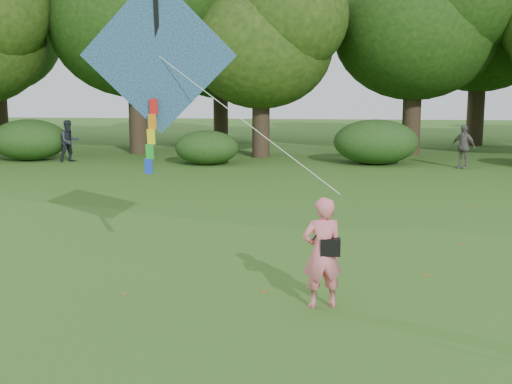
# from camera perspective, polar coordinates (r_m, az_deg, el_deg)

# --- Properties ---
(ground) EXTENTS (100.00, 100.00, 0.00)m
(ground) POSITION_cam_1_polar(r_m,az_deg,el_deg) (9.78, 1.55, -10.76)
(ground) COLOR #265114
(ground) RESTS_ON ground
(man_kite_flyer) EXTENTS (0.72, 0.57, 1.72)m
(man_kite_flyer) POSITION_cam_1_polar(r_m,az_deg,el_deg) (9.86, 5.91, -5.39)
(man_kite_flyer) COLOR #EE707F
(man_kite_flyer) RESTS_ON ground
(bystander_left) EXTENTS (1.09, 1.09, 1.79)m
(bystander_left) POSITION_cam_1_polar(r_m,az_deg,el_deg) (28.73, -16.27, 4.36)
(bystander_left) COLOR #242830
(bystander_left) RESTS_ON ground
(bystander_right) EXTENTS (1.06, 0.98, 1.74)m
(bystander_right) POSITION_cam_1_polar(r_m,az_deg,el_deg) (26.78, 17.93, 3.86)
(bystander_right) COLOR #69615E
(bystander_right) RESTS_ON ground
(crossbody_bag) EXTENTS (0.43, 0.20, 0.70)m
(crossbody_bag) POSITION_cam_1_polar(r_m,az_deg,el_deg) (9.80, 6.61, -4.81)
(crossbody_bag) COLOR black
(crossbody_bag) RESTS_ON ground
(flying_kite) EXTENTS (4.41, 1.65, 3.43)m
(flying_kite) POSITION_cam_1_polar(r_m,az_deg,el_deg) (11.16, -8.72, 11.71)
(flying_kite) COLOR #23529A
(flying_kite) RESTS_ON ground
(tree_line) EXTENTS (54.70, 15.30, 9.48)m
(tree_line) POSITION_cam_1_polar(r_m,az_deg,el_deg) (32.10, 7.66, 13.62)
(tree_line) COLOR #3A2D1E
(tree_line) RESTS_ON ground
(shrub_band) EXTENTS (39.15, 3.22, 1.88)m
(shrub_band) POSITION_cam_1_polar(r_m,az_deg,el_deg) (26.90, 2.70, 4.32)
(shrub_band) COLOR #264919
(shrub_band) RESTS_ON ground
(fallen_leaves) EXTENTS (9.53, 12.86, 0.01)m
(fallen_leaves) POSITION_cam_1_polar(r_m,az_deg,el_deg) (12.26, 3.04, -6.45)
(fallen_leaves) COLOR brown
(fallen_leaves) RESTS_ON ground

